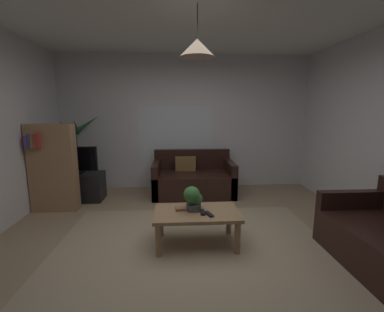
# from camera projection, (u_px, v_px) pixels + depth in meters

# --- Properties ---
(floor) EXTENTS (5.05, 5.01, 0.02)m
(floor) POSITION_uv_depth(u_px,v_px,m) (194.00, 247.00, 3.10)
(floor) COLOR #9E8466
(floor) RESTS_ON ground
(rug) EXTENTS (3.28, 2.75, 0.01)m
(rug) POSITION_uv_depth(u_px,v_px,m) (195.00, 255.00, 2.90)
(rug) COLOR tan
(rug) RESTS_ON ground
(wall_back) EXTENTS (5.17, 0.06, 2.71)m
(wall_back) POSITION_uv_depth(u_px,v_px,m) (185.00, 123.00, 5.35)
(wall_back) COLOR silver
(wall_back) RESTS_ON ground
(window_pane) EXTENTS (1.50, 0.01, 1.14)m
(window_pane) POSITION_uv_depth(u_px,v_px,m) (175.00, 134.00, 5.35)
(window_pane) COLOR white
(couch_under_window) EXTENTS (1.53, 0.90, 0.82)m
(couch_under_window) POSITION_uv_depth(u_px,v_px,m) (193.00, 180.00, 5.02)
(couch_under_window) COLOR black
(couch_under_window) RESTS_ON ground
(coffee_table) EXTENTS (1.01, 0.59, 0.42)m
(coffee_table) POSITION_uv_depth(u_px,v_px,m) (197.00, 217.00, 3.09)
(coffee_table) COLOR #A87F56
(coffee_table) RESTS_ON ground
(book_on_table_0) EXTENTS (0.14, 0.12, 0.03)m
(book_on_table_0) POSITION_uv_depth(u_px,v_px,m) (181.00, 208.00, 3.13)
(book_on_table_0) COLOR #99663F
(book_on_table_0) RESTS_ON coffee_table
(remote_on_table_0) EXTENTS (0.10, 0.17, 0.02)m
(remote_on_table_0) POSITION_uv_depth(u_px,v_px,m) (209.00, 214.00, 2.97)
(remote_on_table_0) COLOR black
(remote_on_table_0) RESTS_ON coffee_table
(remote_on_table_1) EXTENTS (0.05, 0.16, 0.02)m
(remote_on_table_1) POSITION_uv_depth(u_px,v_px,m) (202.00, 212.00, 3.03)
(remote_on_table_1) COLOR black
(remote_on_table_1) RESTS_ON coffee_table
(potted_plant_on_table) EXTENTS (0.23, 0.21, 0.30)m
(potted_plant_on_table) POSITION_uv_depth(u_px,v_px,m) (193.00, 198.00, 3.08)
(potted_plant_on_table) COLOR #4C4C51
(potted_plant_on_table) RESTS_ON coffee_table
(tv_stand) EXTENTS (0.90, 0.44, 0.50)m
(tv_stand) POSITION_uv_depth(u_px,v_px,m) (78.00, 187.00, 4.66)
(tv_stand) COLOR black
(tv_stand) RESTS_ON ground
(tv) EXTENTS (0.77, 0.16, 0.48)m
(tv) POSITION_uv_depth(u_px,v_px,m) (75.00, 160.00, 4.55)
(tv) COLOR black
(tv) RESTS_ON tv_stand
(potted_palm_corner) EXTENTS (0.90, 0.76, 1.54)m
(potted_palm_corner) POSITION_uv_depth(u_px,v_px,m) (78.00, 160.00, 5.08)
(potted_palm_corner) COLOR #B77051
(potted_palm_corner) RESTS_ON ground
(bookshelf_corner) EXTENTS (0.70, 0.31, 1.40)m
(bookshelf_corner) POSITION_uv_depth(u_px,v_px,m) (53.00, 167.00, 4.11)
(bookshelf_corner) COLOR #A87F56
(bookshelf_corner) RESTS_ON ground
(pendant_lamp) EXTENTS (0.38, 0.38, 0.54)m
(pendant_lamp) POSITION_uv_depth(u_px,v_px,m) (197.00, 48.00, 2.75)
(pendant_lamp) COLOR black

